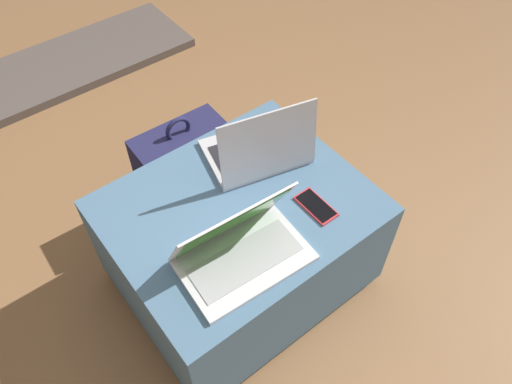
% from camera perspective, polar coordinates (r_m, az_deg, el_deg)
% --- Properties ---
extents(ground_plane, '(14.00, 14.00, 0.00)m').
position_cam_1_polar(ground_plane, '(1.93, -1.65, -9.82)').
color(ground_plane, olive).
extents(ottoman, '(0.80, 0.66, 0.45)m').
position_cam_1_polar(ottoman, '(1.74, -1.82, -6.09)').
color(ottoman, '#2A3D4E').
rests_on(ottoman, ground_plane).
extents(laptop_near, '(0.38, 0.25, 0.22)m').
position_cam_1_polar(laptop_near, '(1.41, -1.83, -6.34)').
color(laptop_near, silver).
rests_on(laptop_near, ottoman).
extents(laptop_far, '(0.37, 0.32, 0.26)m').
position_cam_1_polar(laptop_far, '(1.64, 0.39, 4.93)').
color(laptop_far, silver).
rests_on(laptop_far, ottoman).
extents(cell_phone, '(0.07, 0.14, 0.01)m').
position_cam_1_polar(cell_phone, '(1.56, 6.86, -1.62)').
color(cell_phone, red).
rests_on(cell_phone, ottoman).
extents(backpack, '(0.36, 0.23, 0.48)m').
position_cam_1_polar(backpack, '(2.01, -8.25, 2.40)').
color(backpack, '#23234C').
rests_on(backpack, ground_plane).
extents(fireplace_hearth, '(1.40, 0.50, 0.04)m').
position_cam_1_polar(fireplace_hearth, '(2.99, -21.31, 13.17)').
color(fireplace_hearth, '#564C47').
rests_on(fireplace_hearth, ground_plane).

